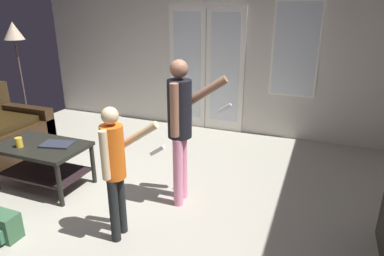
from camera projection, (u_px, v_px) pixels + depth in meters
The scene contains 10 objects.
ground_plane at pixel (118, 209), 3.50m from camera, with size 6.09×5.54×0.02m, color #A39F90.
wall_back_with_doors at pixel (209, 46), 5.42m from camera, with size 6.09×0.09×2.82m.
coffee_table at pixel (43, 156), 3.81m from camera, with size 1.00×0.62×0.51m.
person_adult at pixel (181, 121), 3.33m from camera, with size 0.59×0.46×1.51m.
person_child at pixel (115, 163), 2.83m from camera, with size 0.50×0.36×1.22m.
floor_lamp at pixel (15, 39), 5.17m from camera, with size 0.30×0.30×1.76m.
backpack at pixel (2, 226), 3.00m from camera, with size 0.30×0.21×0.25m.
laptop_closed at pixel (57, 144), 3.75m from camera, with size 0.34×0.22×0.02m, color #2D313E.
cup_near_edge at pixel (19, 142), 3.69m from camera, with size 0.08×0.08×0.11m, color gold.
tv_remote_black at pixel (19, 138), 3.92m from camera, with size 0.17×0.05×0.02m, color black.
Camera 1 is at (1.83, -2.52, 1.96)m, focal length 31.57 mm.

